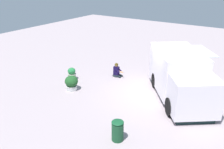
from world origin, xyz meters
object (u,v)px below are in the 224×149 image
(person_customer, at_px, (117,71))
(trash_bin, at_px, (118,130))
(food_truck, at_px, (180,77))
(planter_flowering_near, at_px, (72,74))
(planter_flowering_far, at_px, (71,83))

(person_customer, relative_size, trash_bin, 1.04)
(food_truck, height_order, person_customer, food_truck)
(planter_flowering_near, bearing_deg, food_truck, -77.41)
(planter_flowering_far, distance_m, trash_bin, 5.06)
(planter_flowering_near, relative_size, planter_flowering_far, 0.91)
(planter_flowering_near, xyz_separation_m, trash_bin, (-3.36, -5.47, 0.06))
(planter_flowering_near, relative_size, trash_bin, 0.88)
(person_customer, distance_m, planter_flowering_near, 2.82)
(person_customer, distance_m, planter_flowering_far, 3.20)
(planter_flowering_far, xyz_separation_m, trash_bin, (-2.29, -4.51, 0.00))
(person_customer, relative_size, planter_flowering_far, 1.07)
(planter_flowering_near, distance_m, planter_flowering_far, 1.44)
(planter_flowering_far, height_order, trash_bin, trash_bin)
(food_truck, height_order, planter_flowering_near, food_truck)
(planter_flowering_far, bearing_deg, trash_bin, -116.93)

